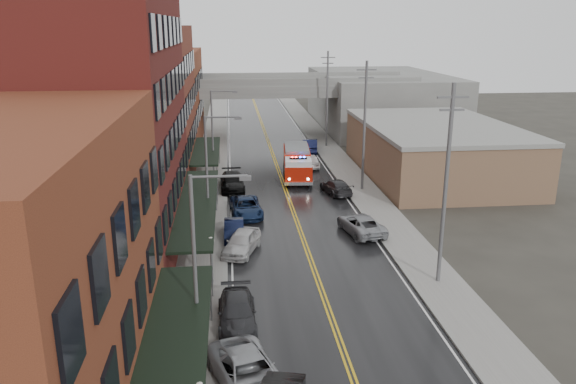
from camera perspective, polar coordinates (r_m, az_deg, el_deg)
road at (r=47.65m, az=0.45°, el=-1.76°), size 11.00×160.00×0.02m
sidewalk_left at (r=47.41m, az=-8.36°, el=-1.95°), size 3.00×160.00×0.15m
sidewalk_right at (r=48.95m, az=8.97°, el=-1.38°), size 3.00×160.00×0.15m
curb_left at (r=47.36m, az=-6.36°, el=-1.90°), size 0.30×160.00×0.15m
curb_right at (r=48.56m, az=7.09°, el=-1.45°), size 0.30×160.00×0.15m
brick_building_a at (r=22.52m, az=-27.12°, el=-8.92°), size 9.00×18.00×12.00m
brick_building_b at (r=39.28m, az=-18.12°, el=6.98°), size 9.00×20.00×18.00m
brick_building_c at (r=56.55m, az=-14.44°, el=8.44°), size 9.00×15.00×15.00m
brick_building_far at (r=73.95m, az=-12.48°, el=9.20°), size 9.00×20.00×12.00m
tan_building at (r=60.16m, az=14.71°, el=4.04°), size 14.00×22.00×5.00m
right_far_block at (r=88.71m, az=9.27°, el=9.24°), size 18.00×30.00×8.00m
awning_0 at (r=22.56m, az=-11.61°, el=-15.97°), size 2.60×16.00×3.09m
awning_1 at (r=39.87m, az=-9.16°, el=-1.17°), size 2.60×18.00×3.09m
awning_2 at (r=56.78m, az=-8.30°, el=4.19°), size 2.60×13.00×3.09m
globe_lamp_1 at (r=33.47m, az=-7.82°, el=-5.86°), size 0.44×0.44×3.12m
globe_lamp_2 at (r=46.72m, az=-7.37°, el=0.68°), size 0.44×0.44×3.12m
street_lamp_0 at (r=25.00m, az=-8.91°, el=-6.74°), size 2.64×0.22×9.00m
street_lamp_1 at (r=40.19m, az=-7.89°, el=2.29°), size 2.64×0.22×9.00m
street_lamp_2 at (r=55.83m, az=-7.44°, el=6.31°), size 2.64×0.22×9.00m
utility_pole_0 at (r=33.51m, az=15.75°, el=0.91°), size 1.80×0.24×12.00m
utility_pole_1 at (r=52.16m, az=7.78°, el=6.83°), size 1.80×0.24×12.00m
utility_pole_2 at (r=71.55m, az=4.00°, el=9.56°), size 1.80×0.24×12.00m
overpass at (r=77.64m, az=-2.22°, el=9.90°), size 40.00×10.00×7.50m
fire_truck at (r=57.05m, az=0.93°, el=3.05°), size 3.90×8.56×3.05m
parked_car_left_2 at (r=25.16m, az=-4.02°, el=-17.93°), size 4.04×5.95×1.51m
parked_car_left_3 at (r=29.88m, az=-5.20°, el=-12.08°), size 2.00×4.84×1.40m
parked_car_left_4 at (r=38.64m, az=-4.72°, el=-5.08°), size 3.21×4.87×1.54m
parked_car_left_5 at (r=41.25m, az=-5.50°, el=-3.83°), size 1.45×4.06×1.33m
parked_car_left_6 at (r=46.03m, az=-4.27°, el=-1.54°), size 2.79×5.37×1.45m
parked_car_left_7 at (r=53.29m, az=-5.68°, el=1.04°), size 2.38×5.57×1.60m
parked_car_right_0 at (r=42.39m, az=7.43°, el=-3.26°), size 3.28×5.48×1.43m
parked_car_right_1 at (r=52.09m, az=4.90°, el=0.55°), size 2.73×4.90×1.34m
parked_car_right_2 at (r=61.63m, az=2.28°, el=3.20°), size 1.87×4.48×1.52m
parked_car_right_3 at (r=69.09m, az=2.25°, el=4.73°), size 2.48×5.23×1.66m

